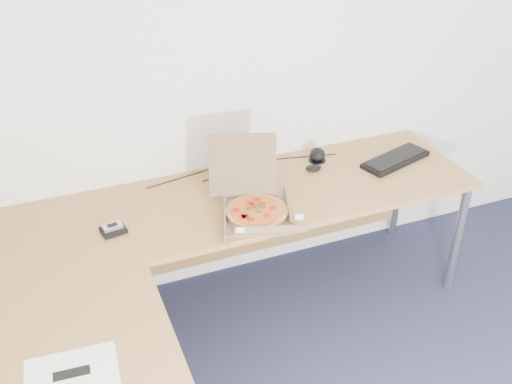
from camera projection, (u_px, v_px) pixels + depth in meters
name	position (u px, v px, depth m)	size (l,w,h in m)	color
desk	(203.00, 266.00, 2.65)	(2.50, 2.20, 0.73)	#AF7B41
pizza_box	(255.00, 207.00, 2.93)	(0.33, 0.39, 0.34)	olive
drinking_glass	(266.00, 167.00, 3.21)	(0.07, 0.07, 0.12)	white
keyboard	(395.00, 160.00, 3.39)	(0.42, 0.15, 0.03)	black
mouse	(313.00, 168.00, 3.30)	(0.09, 0.06, 0.03)	black
wallet	(113.00, 230.00, 2.82)	(0.11, 0.09, 0.02)	black
phone	(113.00, 227.00, 2.81)	(0.09, 0.05, 0.02)	#B2B5BA
paper_sheet	(72.00, 373.00, 2.10)	(0.32, 0.22, 0.00)	white
dome_speaker	(318.00, 154.00, 3.38)	(0.10, 0.10, 0.08)	black
cable_bundle	(239.00, 168.00, 3.33)	(0.53, 0.04, 0.01)	black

